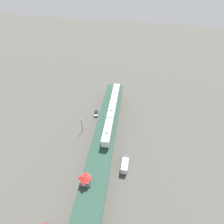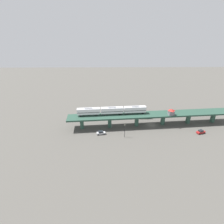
% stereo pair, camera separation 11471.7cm
% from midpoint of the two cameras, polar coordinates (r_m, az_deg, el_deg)
% --- Properties ---
extents(ground_plane, '(400.00, 400.00, 0.00)m').
position_cam_midpoint_polar(ground_plane, '(64.50, -5.56, -30.68)').
color(ground_plane, '#4C4944').
extents(elevated_viaduct, '(16.28, 92.38, 6.86)m').
position_cam_midpoint_polar(elevated_viaduct, '(59.83, -5.98, -27.37)').
color(elevated_viaduct, '#244135').
rests_on(elevated_viaduct, ground).
extents(subway_train, '(6.01, 37.30, 4.45)m').
position_cam_midpoint_polar(subway_train, '(62.66, -28.48, -23.17)').
color(subway_train, silver).
rests_on(subway_train, elevated_viaduct).
extents(signal_hut, '(3.49, 3.49, 3.40)m').
position_cam_midpoint_polar(signal_hut, '(56.75, 5.02, -26.74)').
color(signal_hut, slate).
rests_on(signal_hut, elevated_viaduct).
extents(street_car_red, '(3.12, 4.75, 1.89)m').
position_cam_midpoint_polar(street_car_red, '(61.27, 21.47, -35.73)').
color(street_car_red, '#AD1E1E').
rests_on(street_car_red, ground).
extents(street_car_silver, '(2.55, 4.65, 1.89)m').
position_cam_midpoint_polar(street_car_silver, '(66.85, -36.12, -32.74)').
color(street_car_silver, '#B7BABF').
rests_on(street_car_silver, ground).
extents(delivery_truck, '(2.54, 7.26, 3.20)m').
position_cam_midpoint_polar(delivery_truck, '(68.90, -7.28, -23.81)').
color(delivery_truck, '#333338').
rests_on(delivery_truck, ground).
extents(street_lamp, '(0.44, 0.44, 6.94)m').
position_cam_midpoint_polar(street_lamp, '(58.04, -27.02, -36.24)').
color(street_lamp, black).
rests_on(street_lamp, ground).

